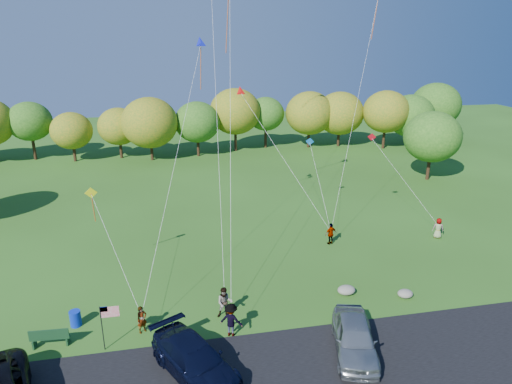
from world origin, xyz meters
TOP-DOWN VIEW (x-y plane):
  - ground at (0.00, 0.00)m, footprint 140.00×140.00m
  - asphalt_lane at (0.00, -4.00)m, footprint 44.00×6.00m
  - treeline at (0.65, 35.96)m, footprint 76.64×27.71m
  - minivan_navy at (-3.13, -3.47)m, footprint 4.58×5.98m
  - minivan_silver at (4.75, -3.41)m, footprint 3.20×5.28m
  - flyer_a at (-5.66, 0.40)m, footprint 0.67×0.61m
  - flyer_b at (-1.15, 0.92)m, footprint 0.97×0.80m
  - flyer_c at (-1.04, -0.80)m, footprint 1.39×1.16m
  - flyer_d at (7.96, 8.69)m, footprint 1.07×0.68m
  - flyer_e at (16.55, 8.10)m, footprint 0.94×0.79m
  - park_bench at (-10.22, 0.06)m, footprint 1.94×0.53m
  - trash_barrel at (-9.26, 1.70)m, footprint 0.60×0.60m
  - flag_assembly at (-7.23, -0.70)m, footprint 0.93×0.60m
  - boulder_near at (6.46, 1.80)m, footprint 1.11×0.87m
  - boulder_far at (9.83, 0.76)m, footprint 0.94×0.78m

SIDE VIEW (x-z plane):
  - ground at x=0.00m, z-range 0.00..0.00m
  - asphalt_lane at x=0.00m, z-range 0.00..0.06m
  - boulder_far at x=9.83m, z-range 0.00..0.49m
  - boulder_near at x=6.46m, z-range 0.00..0.56m
  - trash_barrel at x=-9.26m, z-range 0.00..0.90m
  - park_bench at x=-10.22m, z-range 0.04..1.11m
  - flyer_a at x=-5.66m, z-range 0.00..1.54m
  - flyer_e at x=16.55m, z-range 0.00..1.63m
  - flyer_d at x=7.96m, z-range 0.00..1.69m
  - minivan_navy at x=-3.13m, z-range 0.06..1.67m
  - minivan_silver at x=4.75m, z-range 0.06..1.74m
  - flyer_b at x=-1.15m, z-range 0.00..1.83m
  - flyer_c at x=-1.04m, z-range 0.00..1.87m
  - flag_assembly at x=-7.23m, z-range 0.63..3.14m
  - treeline at x=0.65m, z-range 0.49..8.89m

